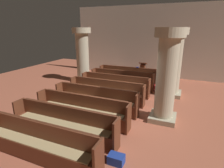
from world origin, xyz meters
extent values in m
plane|color=#AD5B42|center=(0.00, 0.00, 0.00)|extent=(19.20, 19.20, 0.00)
cube|color=silver|center=(0.00, 6.08, 2.25)|extent=(10.00, 0.16, 4.50)
cube|color=brown|center=(-0.64, 3.90, 0.43)|extent=(3.29, 0.38, 0.05)
cube|color=brown|center=(-0.64, 4.07, 0.69)|extent=(3.29, 0.04, 0.46)
cube|color=#562B1A|center=(-0.64, 4.11, 0.91)|extent=(3.16, 0.06, 0.02)
cube|color=#5B2D1B|center=(-2.31, 3.90, 0.46)|extent=(0.06, 0.44, 0.92)
cube|color=#5B2D1B|center=(1.04, 3.90, 0.46)|extent=(0.06, 0.44, 0.92)
cube|color=brown|center=(-0.64, 3.72, 0.21)|extent=(3.29, 0.03, 0.39)
cube|color=tan|center=(-0.64, 3.88, 0.47)|extent=(3.03, 0.32, 0.03)
cube|color=brown|center=(-0.64, 2.89, 0.43)|extent=(3.29, 0.38, 0.05)
cube|color=brown|center=(-0.64, 3.06, 0.69)|extent=(3.29, 0.04, 0.46)
cube|color=#562B1A|center=(-0.64, 3.10, 0.91)|extent=(3.16, 0.06, 0.02)
cube|color=#5B2D1B|center=(-2.31, 2.89, 0.46)|extent=(0.06, 0.44, 0.92)
cube|color=#5B2D1B|center=(1.04, 2.89, 0.46)|extent=(0.06, 0.44, 0.92)
cube|color=brown|center=(-0.64, 2.71, 0.21)|extent=(3.29, 0.03, 0.39)
cube|color=tan|center=(-0.64, 2.87, 0.47)|extent=(3.03, 0.32, 0.03)
cube|color=brown|center=(-0.64, 1.88, 0.43)|extent=(3.29, 0.38, 0.05)
cube|color=brown|center=(-0.64, 2.05, 0.69)|extent=(3.29, 0.04, 0.46)
cube|color=#562B1A|center=(-0.64, 2.10, 0.91)|extent=(3.16, 0.06, 0.02)
cube|color=#5B2D1B|center=(-2.31, 1.88, 0.46)|extent=(0.06, 0.44, 0.92)
cube|color=#5B2D1B|center=(1.04, 1.88, 0.46)|extent=(0.06, 0.44, 0.92)
cube|color=brown|center=(-0.64, 1.71, 0.21)|extent=(3.29, 0.03, 0.39)
cube|color=tan|center=(-0.64, 1.86, 0.47)|extent=(3.03, 0.32, 0.03)
cube|color=brown|center=(-0.64, 0.87, 0.43)|extent=(3.29, 0.38, 0.05)
cube|color=brown|center=(-0.64, 1.04, 0.69)|extent=(3.29, 0.04, 0.46)
cube|color=#562B1A|center=(-0.64, 1.09, 0.91)|extent=(3.16, 0.06, 0.02)
cube|color=#5B2D1B|center=(-2.31, 0.87, 0.46)|extent=(0.06, 0.44, 0.92)
cube|color=#5B2D1B|center=(1.04, 0.87, 0.46)|extent=(0.06, 0.44, 0.92)
cube|color=brown|center=(-0.64, 0.70, 0.21)|extent=(3.29, 0.03, 0.39)
cube|color=tan|center=(-0.64, 0.85, 0.47)|extent=(3.03, 0.32, 0.03)
cube|color=brown|center=(-0.64, -0.14, 0.43)|extent=(3.29, 0.38, 0.05)
cube|color=brown|center=(-0.64, 0.03, 0.69)|extent=(3.29, 0.04, 0.46)
cube|color=#562B1A|center=(-0.64, 0.08, 0.91)|extent=(3.16, 0.06, 0.02)
cube|color=#5B2D1B|center=(-2.31, -0.14, 0.46)|extent=(0.06, 0.44, 0.92)
cube|color=#5B2D1B|center=(1.04, -0.14, 0.46)|extent=(0.06, 0.44, 0.92)
cube|color=brown|center=(-0.64, -0.31, 0.21)|extent=(3.29, 0.03, 0.39)
cube|color=tan|center=(-0.64, -0.16, 0.47)|extent=(3.03, 0.32, 0.03)
cube|color=brown|center=(-0.64, -1.14, 0.43)|extent=(3.29, 0.38, 0.05)
cube|color=brown|center=(-0.64, -0.98, 0.69)|extent=(3.29, 0.04, 0.46)
cube|color=#562B1A|center=(-0.64, -0.93, 0.91)|extent=(3.16, 0.06, 0.02)
cube|color=#5B2D1B|center=(-2.31, -1.14, 0.46)|extent=(0.06, 0.44, 0.92)
cube|color=#5B2D1B|center=(1.04, -1.14, 0.46)|extent=(0.06, 0.44, 0.92)
cube|color=brown|center=(-0.64, -1.32, 0.21)|extent=(3.29, 0.03, 0.39)
cube|color=tan|center=(-0.64, -1.16, 0.47)|extent=(3.03, 0.32, 0.03)
cube|color=brown|center=(-0.64, -2.15, 0.43)|extent=(3.29, 0.38, 0.05)
cube|color=brown|center=(-0.64, -1.99, 0.69)|extent=(3.29, 0.04, 0.46)
cube|color=#562B1A|center=(-0.64, -1.94, 0.91)|extent=(3.16, 0.06, 0.02)
cube|color=#5B2D1B|center=(-2.31, -2.15, 0.46)|extent=(0.06, 0.44, 0.92)
cube|color=#5B2D1B|center=(1.04, -2.15, 0.46)|extent=(0.06, 0.44, 0.92)
cube|color=brown|center=(-0.64, -2.33, 0.21)|extent=(3.29, 0.03, 0.39)
cube|color=tan|center=(-0.64, -2.17, 0.47)|extent=(3.03, 0.32, 0.03)
cube|color=brown|center=(-0.64, -3.16, 0.43)|extent=(3.29, 0.38, 0.05)
cube|color=brown|center=(-0.64, -2.99, 0.69)|extent=(3.29, 0.04, 0.46)
cube|color=#562B1A|center=(-0.64, -2.95, 0.91)|extent=(3.16, 0.06, 0.02)
cube|color=#5B2D1B|center=(1.04, -3.16, 0.46)|extent=(0.06, 0.44, 0.92)
cube|color=brown|center=(-0.64, -3.34, 0.21)|extent=(3.29, 0.03, 0.39)
cube|color=tan|center=(-0.64, -3.18, 0.47)|extent=(3.03, 0.32, 0.03)
cube|color=tan|center=(1.92, 2.75, 0.09)|extent=(0.98, 0.98, 0.18)
cylinder|color=#BCB293|center=(1.92, 2.75, 1.51)|extent=(0.72, 0.72, 2.65)
cylinder|color=beige|center=(1.92, 2.75, 2.98)|extent=(1.05, 1.05, 0.30)
cube|color=tan|center=(-3.14, 3.10, 0.09)|extent=(0.98, 0.98, 0.18)
cylinder|color=#BCB293|center=(-3.14, 3.10, 1.51)|extent=(0.72, 0.72, 2.65)
cylinder|color=beige|center=(-3.14, 3.10, 2.98)|extent=(1.05, 1.05, 0.30)
cube|color=tan|center=(1.92, 0.07, 0.09)|extent=(0.88, 0.88, 0.18)
cylinder|color=#BCB293|center=(1.92, 0.07, 1.51)|extent=(0.66, 0.66, 2.65)
cylinder|color=beige|center=(1.92, 0.07, 2.98)|extent=(0.95, 0.95, 0.30)
cube|color=#562B1A|center=(0.00, 5.01, 0.03)|extent=(0.45, 0.45, 0.06)
cube|color=brown|center=(0.00, 5.01, 0.47)|extent=(0.28, 0.28, 0.95)
cube|color=brown|center=(0.00, 5.01, 1.01)|extent=(0.48, 0.35, 0.15)
cube|color=navy|center=(-0.11, 4.11, 0.93)|extent=(0.14, 0.18, 0.03)
cube|color=maroon|center=(1.20, 3.36, 0.11)|extent=(0.35, 0.28, 0.22)
cube|color=navy|center=(1.20, -2.56, 0.11)|extent=(0.38, 0.26, 0.23)
camera|label=1|loc=(2.48, -5.89, 3.11)|focal=28.85mm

